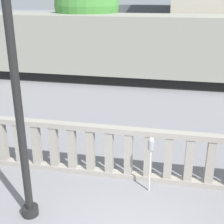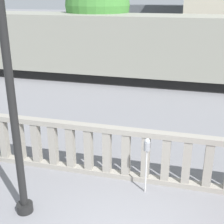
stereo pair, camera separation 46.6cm
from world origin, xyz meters
name	(u,v)px [view 2 (the right image)]	position (x,y,z in m)	size (l,w,h in m)	color
balustrade	(146,157)	(0.00, 2.56, 0.71)	(17.88, 0.24, 1.41)	gray
lamppost	(4,40)	(-2.37, 0.67, 3.76)	(0.43, 0.43, 6.43)	black
parking_meter	(147,150)	(0.09, 2.08, 1.14)	(0.15, 0.15, 1.44)	silver
train_near	(157,48)	(-1.01, 12.03, 1.83)	(27.02, 2.91, 4.09)	black
tree_right	(97,5)	(-4.65, 13.48, 3.86)	(3.67, 3.67, 5.71)	brown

